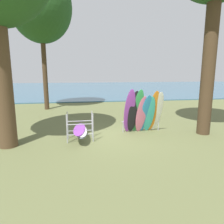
% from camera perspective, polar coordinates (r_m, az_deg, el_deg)
% --- Properties ---
extents(ground_plane, '(80.00, 80.00, 0.00)m').
position_cam_1_polar(ground_plane, '(9.77, 2.67, -6.86)').
color(ground_plane, '#60663D').
extents(lake_water, '(80.00, 36.00, 0.10)m').
position_cam_1_polar(lake_water, '(38.58, -6.37, 6.60)').
color(lake_water, '#38607A').
rests_on(lake_water, ground).
extents(tree_mid_behind, '(4.57, 4.57, 10.36)m').
position_cam_1_polar(tree_mid_behind, '(18.01, -18.95, 25.60)').
color(tree_mid_behind, '#42301E').
rests_on(tree_mid_behind, ground).
extents(leaning_board_pile, '(2.03, 1.08, 2.24)m').
position_cam_1_polar(leaning_board_pile, '(10.21, 8.55, -0.19)').
color(leaning_board_pile, purple).
rests_on(leaning_board_pile, ground).
extents(board_storage_rack, '(1.15, 2.13, 1.25)m').
position_cam_1_polar(board_storage_rack, '(9.30, -8.64, -4.87)').
color(board_storage_rack, '#9EA0A5').
rests_on(board_storage_rack, ground).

